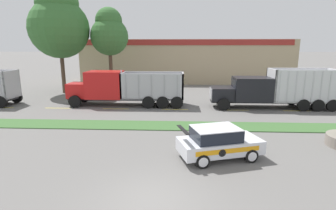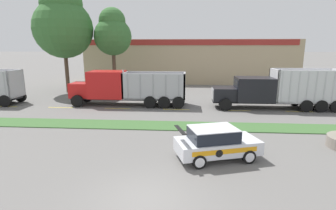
{
  "view_description": "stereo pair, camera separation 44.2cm",
  "coord_description": "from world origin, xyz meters",
  "views": [
    {
      "loc": [
        1.02,
        -8.57,
        5.52
      ],
      "look_at": [
        0.15,
        9.18,
        1.57
      ],
      "focal_mm": 28.0,
      "sensor_mm": 36.0,
      "label": 1
    },
    {
      "loc": [
        1.46,
        -8.55,
        5.52
      ],
      "look_at": [
        0.15,
        9.18,
        1.57
      ],
      "focal_mm": 28.0,
      "sensor_mm": 36.0,
      "label": 2
    }
  ],
  "objects": [
    {
      "name": "centre_line_3",
      "position": [
        -4.89,
        14.41,
        0.0
      ],
      "size": [
        2.4,
        0.14,
        0.01
      ],
      "primitive_type": "cube",
      "color": "yellow",
      "rests_on": "ground_plane"
    },
    {
      "name": "centre_line_5",
      "position": [
        5.91,
        14.41,
        0.0
      ],
      "size": [
        2.4,
        0.14,
        0.01
      ],
      "primitive_type": "cube",
      "color": "yellow",
      "rests_on": "ground_plane"
    },
    {
      "name": "centre_line_1",
      "position": [
        -15.69,
        14.41,
        0.0
      ],
      "size": [
        2.4,
        0.14,
        0.01
      ],
      "primitive_type": "cube",
      "color": "yellow",
      "rests_on": "ground_plane"
    },
    {
      "name": "rally_car",
      "position": [
        2.94,
        3.96,
        0.85
      ],
      "size": [
        4.46,
        3.0,
        1.67
      ],
      "color": "silver",
      "rests_on": "ground_plane"
    },
    {
      "name": "store_building_backdrop",
      "position": [
        1.84,
        36.41,
        3.31
      ],
      "size": [
        32.14,
        12.1,
        6.62
      ],
      "color": "tan",
      "rests_on": "ground_plane"
    },
    {
      "name": "dump_truck_mid",
      "position": [
        -5.24,
        15.98,
        1.68
      ],
      "size": [
        11.07,
        2.77,
        3.48
      ],
      "color": "black",
      "rests_on": "ground_plane"
    },
    {
      "name": "ground_plane",
      "position": [
        0.0,
        0.0,
        0.0
      ],
      "size": [
        600.0,
        600.0,
        0.0
      ],
      "primitive_type": "plane",
      "color": "slate"
    },
    {
      "name": "centre_line_6",
      "position": [
        11.31,
        14.41,
        0.0
      ],
      "size": [
        2.4,
        0.14,
        0.01
      ],
      "primitive_type": "cube",
      "color": "yellow",
      "rests_on": "ground_plane"
    },
    {
      "name": "tree_behind_right",
      "position": [
        -13.23,
        22.56,
        8.31
      ],
      "size": [
        6.88,
        6.88,
        12.78
      ],
      "color": "brown",
      "rests_on": "ground_plane"
    },
    {
      "name": "grass_verge",
      "position": [
        0.0,
        9.31,
        0.03
      ],
      "size": [
        120.0,
        2.19,
        0.06
      ],
      "primitive_type": "cube",
      "color": "#3D6633",
      "rests_on": "ground_plane"
    },
    {
      "name": "centre_line_4",
      "position": [
        0.51,
        14.41,
        0.0
      ],
      "size": [
        2.4,
        0.14,
        0.01
      ],
      "primitive_type": "cube",
      "color": "yellow",
      "rests_on": "ground_plane"
    },
    {
      "name": "centre_line_2",
      "position": [
        -10.29,
        14.41,
        0.0
      ],
      "size": [
        2.4,
        0.14,
        0.01
      ],
      "primitive_type": "cube",
      "color": "yellow",
      "rests_on": "ground_plane"
    },
    {
      "name": "tree_behind_left",
      "position": [
        -7.69,
        23.87,
        7.19
      ],
      "size": [
        4.56,
        4.56,
        10.18
      ],
      "color": "brown",
      "rests_on": "ground_plane"
    },
    {
      "name": "dump_truck_lead",
      "position": [
        8.66,
        15.58,
        1.57
      ],
      "size": [
        11.07,
        2.84,
        3.59
      ],
      "color": "black",
      "rests_on": "ground_plane"
    }
  ]
}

